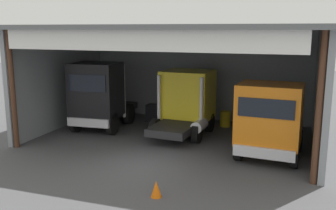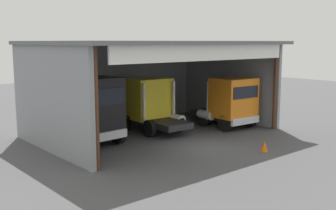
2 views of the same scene
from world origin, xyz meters
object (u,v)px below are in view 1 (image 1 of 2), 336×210
truck_black_right_bay (99,96)px  truck_yellow_center_right_bay (186,101)px  truck_orange_center_bay (269,120)px  oil_drum (225,119)px  traffic_cone (156,189)px  tool_cart (154,113)px

truck_black_right_bay → truck_yellow_center_right_bay: size_ratio=1.09×
truck_orange_center_bay → oil_drum: size_ratio=5.18×
truck_orange_center_bay → oil_drum: truck_orange_center_bay is taller
truck_black_right_bay → traffic_cone: 9.21m
truck_yellow_center_right_bay → truck_orange_center_bay: 5.15m
traffic_cone → truck_yellow_center_right_bay: bearing=99.3°
truck_yellow_center_right_bay → truck_orange_center_bay: truck_yellow_center_right_bay is taller
truck_yellow_center_right_bay → oil_drum: bearing=53.4°
truck_yellow_center_right_bay → traffic_cone: 7.97m
truck_black_right_bay → tool_cart: 3.74m
truck_black_right_bay → truck_yellow_center_right_bay: truck_black_right_bay is taller
truck_yellow_center_right_bay → traffic_cone: (1.26, -7.74, -1.43)m
truck_orange_center_bay → traffic_cone: size_ratio=7.93×
truck_black_right_bay → traffic_cone: (5.90, -6.88, -1.60)m
truck_orange_center_bay → tool_cart: (-6.92, 4.61, -1.19)m
truck_orange_center_bay → tool_cart: bearing=-29.9°
truck_black_right_bay → tool_cart: bearing=-131.3°
truck_orange_center_bay → tool_cart: truck_orange_center_bay is taller
truck_black_right_bay → tool_cart: size_ratio=5.10×
traffic_cone → truck_black_right_bay: bearing=130.6°
oil_drum → truck_black_right_bay: bearing=-155.3°
traffic_cone → truck_orange_center_bay: bearing=58.2°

